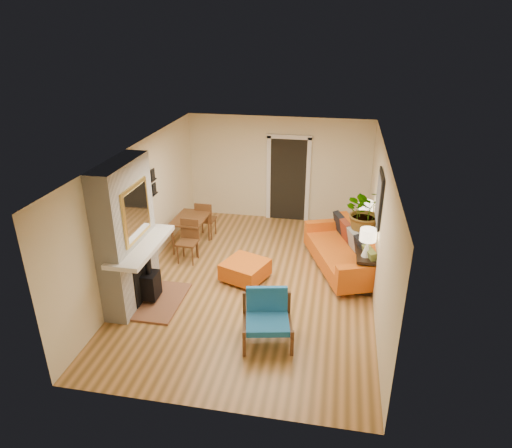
# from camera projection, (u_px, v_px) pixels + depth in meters

# --- Properties ---
(room_shell) EXTENTS (6.50, 6.50, 6.50)m
(room_shell) POSITION_uv_depth(u_px,v_px,m) (300.00, 181.00, 10.66)
(room_shell) COLOR #BF8449
(room_shell) RESTS_ON ground
(fireplace) EXTENTS (1.09, 1.68, 2.60)m
(fireplace) POSITION_uv_depth(u_px,v_px,m) (129.00, 238.00, 7.84)
(fireplace) COLOR white
(fireplace) RESTS_ON ground
(sofa) EXTENTS (1.68, 2.43, 0.88)m
(sofa) POSITION_uv_depth(u_px,v_px,m) (346.00, 252.00, 9.23)
(sofa) COLOR silver
(sofa) RESTS_ON ground
(ottoman) EXTENTS (0.99, 0.99, 0.39)m
(ottoman) POSITION_uv_depth(u_px,v_px,m) (245.00, 269.00, 8.89)
(ottoman) COLOR silver
(ottoman) RESTS_ON ground
(blue_chair) EXTENTS (0.91, 0.89, 0.81)m
(blue_chair) POSITION_uv_depth(u_px,v_px,m) (267.00, 314.00, 7.17)
(blue_chair) COLOR brown
(blue_chair) RESTS_ON ground
(dining_table) EXTENTS (0.73, 1.66, 0.89)m
(dining_table) POSITION_uv_depth(u_px,v_px,m) (194.00, 224.00, 10.01)
(dining_table) COLOR brown
(dining_table) RESTS_ON ground
(console_table) EXTENTS (0.34, 1.85, 0.72)m
(console_table) POSITION_uv_depth(u_px,v_px,m) (364.00, 247.00, 9.00)
(console_table) COLOR black
(console_table) RESTS_ON ground
(lamp_near) EXTENTS (0.30, 0.30, 0.54)m
(lamp_near) POSITION_uv_depth(u_px,v_px,m) (368.00, 239.00, 8.21)
(lamp_near) COLOR white
(lamp_near) RESTS_ON console_table
(lamp_far) EXTENTS (0.30, 0.30, 0.54)m
(lamp_far) POSITION_uv_depth(u_px,v_px,m) (365.00, 210.00, 9.46)
(lamp_far) COLOR white
(lamp_far) RESTS_ON console_table
(houseplant) EXTENTS (1.13, 1.06, 1.01)m
(houseplant) POSITION_uv_depth(u_px,v_px,m) (366.00, 211.00, 8.99)
(houseplant) COLOR #1E5919
(houseplant) RESTS_ON console_table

